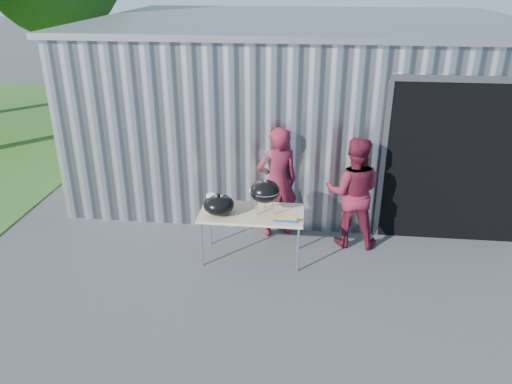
# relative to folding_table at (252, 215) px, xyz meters

# --- Properties ---
(ground) EXTENTS (80.00, 80.00, 0.00)m
(ground) POSITION_rel_folding_table_xyz_m (-0.15, -0.77, -0.71)
(ground) COLOR #3E3E41
(building) EXTENTS (8.20, 6.20, 3.10)m
(building) POSITION_rel_folding_table_xyz_m (0.77, 3.82, 0.83)
(building) COLOR silver
(building) RESTS_ON ground
(folding_table) EXTENTS (1.50, 0.75, 0.75)m
(folding_table) POSITION_rel_folding_table_xyz_m (0.00, 0.00, 0.00)
(folding_table) COLOR tan
(folding_table) RESTS_ON ground
(kettle_grill) EXTENTS (0.44, 0.44, 0.94)m
(kettle_grill) POSITION_rel_folding_table_xyz_m (0.19, 0.01, 0.46)
(kettle_grill) COLOR black
(kettle_grill) RESTS_ON folding_table
(grill_lid) EXTENTS (0.44, 0.44, 0.32)m
(grill_lid) POSITION_rel_folding_table_xyz_m (-0.46, -0.10, 0.18)
(grill_lid) COLOR black
(grill_lid) RESTS_ON folding_table
(paper_towels) EXTENTS (0.12, 0.12, 0.28)m
(paper_towels) POSITION_rel_folding_table_xyz_m (-0.58, -0.05, 0.18)
(paper_towels) COLOR white
(paper_towels) RESTS_ON folding_table
(white_tub) EXTENTS (0.20, 0.15, 0.10)m
(white_tub) POSITION_rel_folding_table_xyz_m (-0.55, 0.22, 0.09)
(white_tub) COLOR white
(white_tub) RESTS_ON folding_table
(foil_box) EXTENTS (0.32, 0.05, 0.06)m
(foil_box) POSITION_rel_folding_table_xyz_m (0.50, -0.25, 0.07)
(foil_box) COLOR #1A41AC
(foil_box) RESTS_ON folding_table
(person_cook) EXTENTS (0.77, 0.65, 1.80)m
(person_cook) POSITION_rel_folding_table_xyz_m (0.31, 0.78, 0.19)
(person_cook) COLOR maroon
(person_cook) RESTS_ON ground
(person_bystander) EXTENTS (0.88, 0.71, 1.74)m
(person_bystander) POSITION_rel_folding_table_xyz_m (1.47, 0.60, 0.16)
(person_bystander) COLOR maroon
(person_bystander) RESTS_ON ground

